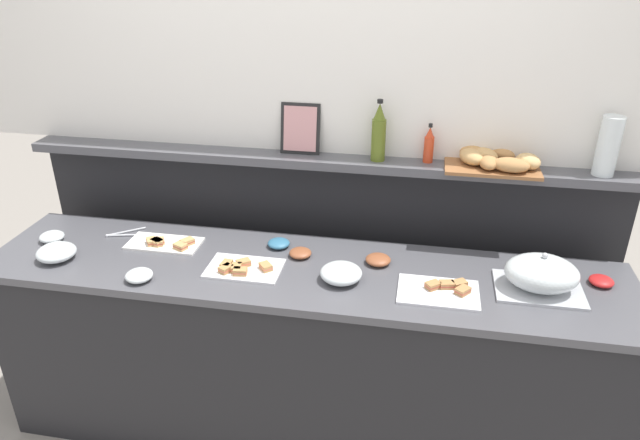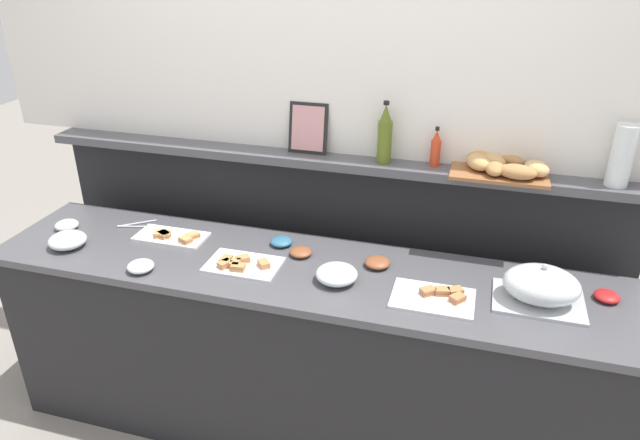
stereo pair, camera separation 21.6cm
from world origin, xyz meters
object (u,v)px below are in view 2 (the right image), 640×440
Objects in this scene: condiment_bowl_teal at (281,241)px; serving_tongs at (136,225)px; water_carafe at (622,156)px; bread_basket at (499,166)px; sandwich_platter_rear at (242,264)px; hot_sauce_bottle at (436,149)px; glass_bowl_small at (337,275)px; condiment_bowl_red at (607,296)px; serving_cloche at (541,286)px; glass_bowl_extra at (141,267)px; sandwich_platter_side at (172,236)px; olive_oil_bottle at (385,135)px; sandwich_platter_front at (436,297)px; condiment_bowl_cream at (301,252)px; framed_picture at (308,128)px; condiment_bowl_dark at (377,263)px; glass_bowl_medium at (68,241)px; glass_bowl_large at (67,225)px.

serving_tongs is (-0.74, -0.02, -0.01)m from condiment_bowl_teal.
bread_basket is at bearing -179.71° from water_carafe.
hot_sauce_bottle is at bearing 33.41° from sandwich_platter_rear.
condiment_bowl_red is (1.04, 0.16, -0.01)m from glass_bowl_small.
condiment_bowl_teal is 0.57× the size of hot_sauce_bottle.
serving_cloche is 1.61m from glass_bowl_extra.
hot_sauce_bottle is 0.42× the size of bread_basket.
water_carafe is (1.87, 0.31, 0.47)m from sandwich_platter_side.
olive_oil_bottle reaches higher than condiment_bowl_red.
glass_bowl_extra is at bearing -173.84° from sandwich_platter_front.
glass_bowl_small is 0.39m from condiment_bowl_teal.
condiment_bowl_cream is at bearing 174.56° from serving_cloche.
framed_picture reaches higher than condiment_bowl_teal.
hot_sauce_bottle reaches higher than serving_tongs.
condiment_bowl_teal is 1.46m from water_carafe.
condiment_bowl_cream is (-0.34, -0.00, -0.00)m from condiment_bowl_dark.
framed_picture is at bearing 50.46° from glass_bowl_extra.
condiment_bowl_dark is at bearing 18.25° from glass_bowl_extra.
glass_bowl_medium is at bearing -171.07° from condiment_bowl_dark.
bread_basket reaches higher than sandwich_platter_front.
sandwich_platter_rear is 0.76× the size of bread_basket.
glass_bowl_small is 0.21m from condiment_bowl_dark.
condiment_bowl_dark is at bearing -161.58° from water_carafe.
olive_oil_bottle reaches higher than condiment_bowl_teal.
condiment_bowl_dark is at bearing 0.80° from sandwich_platter_side.
glass_bowl_large is 1.10× the size of condiment_bowl_teal.
condiment_bowl_red is 0.56m from water_carafe.
glass_bowl_extra is 0.44× the size of water_carafe.
condiment_bowl_teal is 1.00m from bread_basket.
olive_oil_bottle is at bearing 122.88° from sandwich_platter_front.
serving_cloche reaches higher than glass_bowl_large.
glass_bowl_small reaches higher than glass_bowl_extra.
sandwich_platter_rear is 1.24× the size of water_carafe.
sandwich_platter_side is 2.96× the size of glass_bowl_extra.
glass_bowl_small is 0.72m from framed_picture.
condiment_bowl_cream is (0.63, 0.01, 0.01)m from sandwich_platter_side.
condiment_bowl_teal is 0.40× the size of water_carafe.
water_carafe is at bearing 24.05° from glass_bowl_small.
olive_oil_bottle reaches higher than glass_bowl_small.
glass_bowl_small reaches higher than glass_bowl_medium.
sandwich_platter_front is 0.75m from olive_oil_bottle.
olive_oil_bottle is 0.95m from water_carafe.
glass_bowl_extra is at bearing -129.54° from framed_picture.
glass_bowl_extra is 0.27× the size of bread_basket.
bread_basket is 1.79× the size of framed_picture.
sandwich_platter_front is at bearing 1.23° from glass_bowl_medium.
glass_bowl_extra is at bearing -12.51° from glass_bowl_medium.
sandwich_platter_rear is 1.82× the size of glass_bowl_small.
glass_bowl_small is 0.74× the size of framed_picture.
sandwich_platter_rear is at bearing -163.89° from condiment_bowl_dark.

